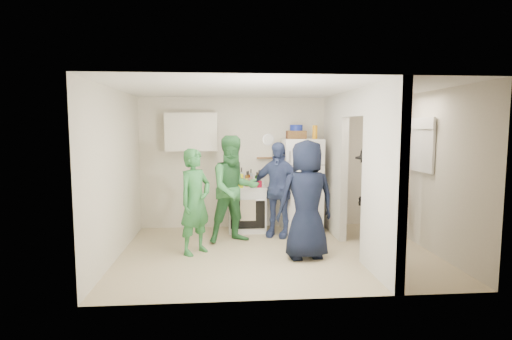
{
  "coord_description": "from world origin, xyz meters",
  "views": [
    {
      "loc": [
        -0.81,
        -5.97,
        1.93
      ],
      "look_at": [
        -0.29,
        0.4,
        1.25
      ],
      "focal_mm": 28.0,
      "sensor_mm": 36.0,
      "label": 1
    }
  ],
  "objects_px": {
    "person_denim": "(277,189)",
    "person_navy": "(306,200)",
    "fridge": "(301,185)",
    "person_green_center": "(234,189)",
    "stove": "(247,208)",
    "person_green_left": "(195,202)",
    "wicker_basket": "(296,135)",
    "person_nook": "(372,194)",
    "yellow_cup_stack_top": "(315,132)",
    "blue_bowl": "(296,128)"
  },
  "relations": [
    {
      "from": "blue_bowl",
      "to": "person_green_center",
      "type": "bearing_deg",
      "value": -148.29
    },
    {
      "from": "yellow_cup_stack_top",
      "to": "person_navy",
      "type": "relative_size",
      "value": 0.14
    },
    {
      "from": "person_green_center",
      "to": "person_nook",
      "type": "xyz_separation_m",
      "value": [
        2.31,
        -0.2,
        -0.08
      ]
    },
    {
      "from": "fridge",
      "to": "person_navy",
      "type": "bearing_deg",
      "value": -98.58
    },
    {
      "from": "person_green_center",
      "to": "stove",
      "type": "bearing_deg",
      "value": 51.92
    },
    {
      "from": "stove",
      "to": "fridge",
      "type": "xyz_separation_m",
      "value": [
        1.02,
        -0.03,
        0.44
      ]
    },
    {
      "from": "stove",
      "to": "person_nook",
      "type": "relative_size",
      "value": 0.52
    },
    {
      "from": "person_denim",
      "to": "person_navy",
      "type": "xyz_separation_m",
      "value": [
        0.26,
        -1.23,
        0.04
      ]
    },
    {
      "from": "stove",
      "to": "person_green_center",
      "type": "xyz_separation_m",
      "value": [
        -0.26,
        -0.71,
        0.48
      ]
    },
    {
      "from": "fridge",
      "to": "person_nook",
      "type": "height_order",
      "value": "fridge"
    },
    {
      "from": "blue_bowl",
      "to": "person_nook",
      "type": "bearing_deg",
      "value": -39.55
    },
    {
      "from": "fridge",
      "to": "person_green_left",
      "type": "height_order",
      "value": "fridge"
    },
    {
      "from": "blue_bowl",
      "to": "stove",
      "type": "bearing_deg",
      "value": -178.76
    },
    {
      "from": "wicker_basket",
      "to": "person_green_center",
      "type": "height_order",
      "value": "wicker_basket"
    },
    {
      "from": "fridge",
      "to": "person_denim",
      "type": "height_order",
      "value": "fridge"
    },
    {
      "from": "person_green_left",
      "to": "person_green_center",
      "type": "bearing_deg",
      "value": -3.89
    },
    {
      "from": "stove",
      "to": "blue_bowl",
      "type": "distance_m",
      "value": 1.76
    },
    {
      "from": "fridge",
      "to": "yellow_cup_stack_top",
      "type": "distance_m",
      "value": 1.02
    },
    {
      "from": "stove",
      "to": "person_denim",
      "type": "relative_size",
      "value": 0.51
    },
    {
      "from": "stove",
      "to": "fridge",
      "type": "distance_m",
      "value": 1.11
    },
    {
      "from": "person_green_left",
      "to": "stove",
      "type": "bearing_deg",
      "value": 8.52
    },
    {
      "from": "wicker_basket",
      "to": "person_nook",
      "type": "bearing_deg",
      "value": -39.55
    },
    {
      "from": "fridge",
      "to": "person_denim",
      "type": "distance_m",
      "value": 0.64
    },
    {
      "from": "wicker_basket",
      "to": "blue_bowl",
      "type": "xyz_separation_m",
      "value": [
        0.0,
        0.0,
        0.13
      ]
    },
    {
      "from": "wicker_basket",
      "to": "person_green_center",
      "type": "distance_m",
      "value": 1.65
    },
    {
      "from": "person_denim",
      "to": "person_navy",
      "type": "bearing_deg",
      "value": -52.9
    },
    {
      "from": "yellow_cup_stack_top",
      "to": "person_green_left",
      "type": "xyz_separation_m",
      "value": [
        -2.11,
        -1.16,
        -1.04
      ]
    },
    {
      "from": "person_denim",
      "to": "person_navy",
      "type": "height_order",
      "value": "person_navy"
    },
    {
      "from": "wicker_basket",
      "to": "person_denim",
      "type": "relative_size",
      "value": 0.21
    },
    {
      "from": "blue_bowl",
      "to": "person_green_center",
      "type": "height_order",
      "value": "blue_bowl"
    },
    {
      "from": "person_navy",
      "to": "person_nook",
      "type": "xyz_separation_m",
      "value": [
        1.28,
        0.74,
        -0.06
      ]
    },
    {
      "from": "stove",
      "to": "person_nook",
      "type": "bearing_deg",
      "value": -23.97
    },
    {
      "from": "person_green_left",
      "to": "person_nook",
      "type": "xyz_separation_m",
      "value": [
        2.92,
        0.38,
        0.01
      ]
    },
    {
      "from": "wicker_basket",
      "to": "yellow_cup_stack_top",
      "type": "relative_size",
      "value": 1.4
    },
    {
      "from": "stove",
      "to": "blue_bowl",
      "type": "relative_size",
      "value": 3.54
    },
    {
      "from": "person_denim",
      "to": "person_green_left",
      "type": "bearing_deg",
      "value": -122.56
    },
    {
      "from": "fridge",
      "to": "person_green_left",
      "type": "bearing_deg",
      "value": -146.23
    },
    {
      "from": "wicker_basket",
      "to": "yellow_cup_stack_top",
      "type": "xyz_separation_m",
      "value": [
        0.32,
        -0.15,
        0.05
      ]
    },
    {
      "from": "person_navy",
      "to": "wicker_basket",
      "type": "bearing_deg",
      "value": -103.26
    },
    {
      "from": "stove",
      "to": "person_green_left",
      "type": "distance_m",
      "value": 1.6
    },
    {
      "from": "fridge",
      "to": "wicker_basket",
      "type": "bearing_deg",
      "value": 153.43
    },
    {
      "from": "blue_bowl",
      "to": "person_green_left",
      "type": "height_order",
      "value": "blue_bowl"
    },
    {
      "from": "person_nook",
      "to": "yellow_cup_stack_top",
      "type": "bearing_deg",
      "value": -132.07
    },
    {
      "from": "wicker_basket",
      "to": "blue_bowl",
      "type": "height_order",
      "value": "blue_bowl"
    },
    {
      "from": "person_navy",
      "to": "person_nook",
      "type": "relative_size",
      "value": 1.07
    },
    {
      "from": "blue_bowl",
      "to": "fridge",
      "type": "bearing_deg",
      "value": -26.57
    },
    {
      "from": "person_green_center",
      "to": "wicker_basket",
      "type": "bearing_deg",
      "value": 13.51
    },
    {
      "from": "wicker_basket",
      "to": "person_green_left",
      "type": "height_order",
      "value": "wicker_basket"
    },
    {
      "from": "stove",
      "to": "yellow_cup_stack_top",
      "type": "xyz_separation_m",
      "value": [
        1.24,
        -0.13,
        1.42
      ]
    },
    {
      "from": "stove",
      "to": "person_green_left",
      "type": "xyz_separation_m",
      "value": [
        -0.86,
        -1.29,
        0.38
      ]
    }
  ]
}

